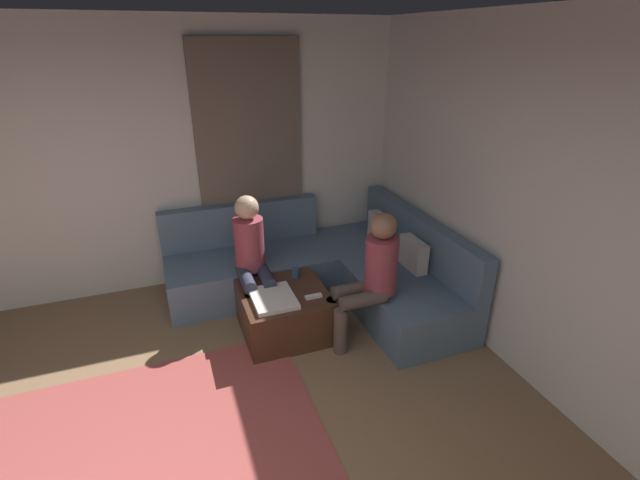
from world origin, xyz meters
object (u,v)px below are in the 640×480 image
object	(u,v)px
sectional_couch	(327,269)
game_remote	(314,296)
ottoman	(284,312)
coffee_mug	(295,273)
person_on_couch_side	(252,255)
person_on_couch_back	(370,274)

from	to	relation	value
sectional_couch	game_remote	distance (m)	0.80
sectional_couch	ottoman	distance (m)	0.80
sectional_couch	coffee_mug	size ratio (longest dim) A/B	26.84
coffee_mug	person_on_couch_side	xyz separation A→B (m)	(-0.14, -0.37, 0.19)
coffee_mug	person_on_couch_back	xyz separation A→B (m)	(0.58, 0.49, 0.19)
ottoman	person_on_couch_side	bearing A→B (deg)	-151.73
ottoman	coffee_mug	distance (m)	0.38
ottoman	coffee_mug	world-z (taller)	coffee_mug
sectional_couch	coffee_mug	distance (m)	0.55
person_on_couch_side	person_on_couch_back	bearing A→B (deg)	140.27
sectional_couch	ottoman	world-z (taller)	sectional_couch
person_on_couch_back	sectional_couch	bearing A→B (deg)	3.65
sectional_couch	person_on_couch_back	bearing A→B (deg)	3.65
coffee_mug	game_remote	xyz separation A→B (m)	(0.40, 0.04, -0.04)
ottoman	coffee_mug	bearing A→B (deg)	140.71
game_remote	person_on_couch_back	bearing A→B (deg)	68.26
coffee_mug	game_remote	bearing A→B (deg)	5.71
ottoman	person_on_couch_back	distance (m)	0.88
person_on_couch_side	ottoman	bearing A→B (deg)	118.27
sectional_couch	coffee_mug	bearing A→B (deg)	-56.80
game_remote	sectional_couch	bearing A→B (deg)	150.02
sectional_couch	game_remote	size ratio (longest dim) A/B	17.00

